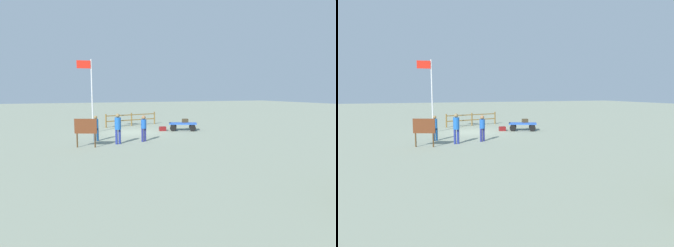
% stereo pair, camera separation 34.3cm
% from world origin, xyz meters
% --- Properties ---
extents(ground_plane, '(120.00, 120.00, 0.00)m').
position_xyz_m(ground_plane, '(0.00, 0.00, 0.00)').
color(ground_plane, gray).
extents(luggage_cart, '(2.34, 1.79, 0.60)m').
position_xyz_m(luggage_cart, '(-3.93, 0.39, 0.44)').
color(luggage_cart, '#2552B5').
rests_on(luggage_cart, ground).
extents(suitcase_navy, '(0.46, 0.33, 0.29)m').
position_xyz_m(suitcase_navy, '(-4.28, 0.09, 0.74)').
color(suitcase_navy, '#44361F').
rests_on(suitcase_navy, luggage_cart).
extents(suitcase_dark, '(0.54, 0.43, 0.33)m').
position_xyz_m(suitcase_dark, '(-2.38, 0.02, 0.17)').
color(suitcase_dark, maroon).
rests_on(suitcase_dark, ground).
extents(worker_lead, '(0.43, 0.43, 1.62)m').
position_xyz_m(worker_lead, '(0.30, 4.12, 0.95)').
color(worker_lead, navy).
rests_on(worker_lead, ground).
extents(worker_trailing, '(0.40, 0.40, 1.58)m').
position_xyz_m(worker_trailing, '(3.02, 2.93, 0.89)').
color(worker_trailing, navy).
rests_on(worker_trailing, ground).
extents(worker_supervisor, '(0.43, 0.43, 1.80)m').
position_xyz_m(worker_supervisor, '(1.94, 4.42, 1.07)').
color(worker_supervisor, navy).
rests_on(worker_supervisor, ground).
extents(flagpole, '(1.07, 0.15, 5.40)m').
position_xyz_m(flagpole, '(2.94, -0.95, 3.25)').
color(flagpole, silver).
rests_on(flagpole, ground).
extents(signboard, '(1.17, 0.50, 1.59)m').
position_xyz_m(signboard, '(3.77, 4.79, 1.07)').
color(signboard, '#4C3319').
rests_on(signboard, ground).
extents(wooden_fence, '(4.83, 1.32, 1.16)m').
position_xyz_m(wooden_fence, '(-0.87, -4.06, 0.68)').
color(wooden_fence, brown).
rests_on(wooden_fence, ground).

